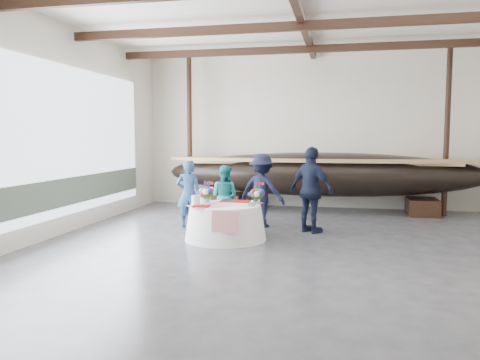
# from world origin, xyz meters

# --- Properties ---
(floor) EXTENTS (10.00, 12.00, 0.01)m
(floor) POSITION_xyz_m (0.00, 0.00, 0.00)
(floor) COLOR #3D3D42
(floor) RESTS_ON ground
(wall_back) EXTENTS (10.00, 0.02, 4.50)m
(wall_back) POSITION_xyz_m (0.00, 6.00, 2.25)
(wall_back) COLOR silver
(wall_back) RESTS_ON ground
(wall_front) EXTENTS (10.00, 0.02, 4.50)m
(wall_front) POSITION_xyz_m (0.00, -6.00, 2.25)
(wall_front) COLOR silver
(wall_front) RESTS_ON ground
(wall_left) EXTENTS (0.02, 12.00, 4.50)m
(wall_left) POSITION_xyz_m (-5.00, 0.00, 2.25)
(wall_left) COLOR silver
(wall_left) RESTS_ON ground
(pavilion_structure) EXTENTS (9.80, 11.76, 4.50)m
(pavilion_structure) POSITION_xyz_m (0.00, 0.86, 4.00)
(pavilion_structure) COLOR black
(pavilion_structure) RESTS_ON ground
(open_bay) EXTENTS (0.03, 7.00, 3.20)m
(open_bay) POSITION_xyz_m (-4.95, 1.00, 1.83)
(open_bay) COLOR silver
(open_bay) RESTS_ON ground
(longboat_display) EXTENTS (8.81, 1.76, 1.65)m
(longboat_display) POSITION_xyz_m (0.32, 5.10, 1.05)
(longboat_display) COLOR black
(longboat_display) RESTS_ON ground
(banquet_table) EXTENTS (1.66, 1.66, 0.72)m
(banquet_table) POSITION_xyz_m (-1.46, 1.16, 0.36)
(banquet_table) COLOR white
(banquet_table) RESTS_ON ground
(tabletop_items) EXTENTS (1.50, 1.45, 0.40)m
(tabletop_items) POSITION_xyz_m (-1.45, 1.31, 0.86)
(tabletop_items) COLOR red
(tabletop_items) RESTS_ON banquet_table
(guest_woman_blue) EXTENTS (0.63, 0.49, 1.55)m
(guest_woman_blue) POSITION_xyz_m (-2.59, 2.23, 0.77)
(guest_woman_blue) COLOR navy
(guest_woman_blue) RESTS_ON ground
(guest_woman_teal) EXTENTS (0.80, 0.68, 1.43)m
(guest_woman_teal) POSITION_xyz_m (-1.81, 2.45, 0.71)
(guest_woman_teal) COLOR teal
(guest_woman_teal) RESTS_ON ground
(guest_man_left) EXTENTS (1.22, 0.90, 1.69)m
(guest_man_left) POSITION_xyz_m (-0.95, 2.63, 0.85)
(guest_man_left) COLOR black
(guest_man_left) RESTS_ON ground
(guest_man_right) EXTENTS (1.16, 1.01, 1.87)m
(guest_man_right) POSITION_xyz_m (0.21, 2.19, 0.94)
(guest_man_right) COLOR #141931
(guest_man_right) RESTS_ON ground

